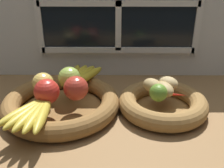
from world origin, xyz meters
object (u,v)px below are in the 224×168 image
object	(u,v)px
potato_oblong	(152,85)
apple_red_front	(47,91)
chili_pepper	(170,94)
lime_near	(158,93)
apple_green_back	(69,78)
banana_bunch_back	(81,75)
fruit_bowl_right	(163,103)
banana_bunch_front	(34,112)
potato_back	(168,83)
apple_red_right	(76,88)
potato_large	(164,89)
fruit_bowl_left	(62,103)
apple_golden_left	(43,84)

from	to	relation	value
potato_oblong	apple_red_front	bearing A→B (deg)	-166.68
chili_pepper	lime_near	bearing A→B (deg)	-140.74
apple_green_back	banana_bunch_back	xyz separation A→B (cm)	(3.12, 7.42, -2.28)
fruit_bowl_right	apple_red_front	bearing A→B (deg)	-171.93
apple_red_front	banana_bunch_back	bearing A→B (deg)	64.47
banana_bunch_front	potato_back	bearing A→B (deg)	23.40
apple_red_front	lime_near	bearing A→B (deg)	2.51
apple_red_front	apple_red_right	bearing A→B (deg)	14.97
potato_large	chili_pepper	bearing A→B (deg)	-28.79
fruit_bowl_right	potato_large	bearing A→B (deg)	0.00
potato_oblong	apple_red_right	bearing A→B (deg)	-167.25
fruit_bowl_left	apple_red_front	world-z (taller)	apple_red_front
potato_back	lime_near	distance (cm)	9.09
apple_red_right	potato_back	world-z (taller)	apple_red_right
apple_golden_left	banana_bunch_back	distance (cm)	16.13
banana_bunch_front	chili_pepper	distance (cm)	42.63
potato_oblong	potato_back	bearing A→B (deg)	15.95
apple_red_right	apple_red_front	bearing A→B (deg)	-165.03
apple_red_right	apple_golden_left	size ratio (longest dim) A/B	1.11
fruit_bowl_right	potato_oblong	xyz separation A→B (cm)	(-3.45, 2.69, 5.42)
apple_golden_left	potato_large	bearing A→B (deg)	-1.59
banana_bunch_back	potato_large	bearing A→B (deg)	-23.60
banana_bunch_back	lime_near	xyz separation A→B (cm)	(25.95, -16.14, 1.28)
apple_red_front	banana_bunch_back	size ratio (longest dim) A/B	0.40
potato_oblong	lime_near	distance (cm)	6.50
apple_golden_left	potato_oblong	world-z (taller)	apple_golden_left
fruit_bowl_right	chili_pepper	distance (cm)	4.59
fruit_bowl_right	lime_near	distance (cm)	7.48
apple_red_right	apple_green_back	world-z (taller)	apple_red_right
apple_green_back	potato_large	xyz separation A→B (cm)	(31.55, -5.00, -1.61)
apple_red_right	chili_pepper	bearing A→B (deg)	3.54
banana_bunch_front	apple_red_right	bearing A→B (deg)	44.66
apple_red_front	potato_large	world-z (taller)	apple_red_front
banana_bunch_back	chili_pepper	bearing A→B (deg)	-23.94
potato_oblong	potato_large	bearing A→B (deg)	-37.87
apple_red_front	potato_large	xyz separation A→B (cm)	(36.85, 5.23, -1.69)
banana_bunch_front	lime_near	world-z (taller)	lime_near
fruit_bowl_right	apple_red_front	world-z (taller)	apple_red_front
apple_golden_left	lime_near	size ratio (longest dim) A/B	1.24
fruit_bowl_right	chili_pepper	bearing A→B (deg)	-28.79
fruit_bowl_left	apple_red_front	distance (cm)	9.28
fruit_bowl_left	potato_large	distance (cm)	34.35
fruit_bowl_left	apple_golden_left	world-z (taller)	apple_golden_left
potato_oblong	banana_bunch_back	bearing A→B (deg)	158.71
apple_green_back	lime_near	distance (cm)	30.36
fruit_bowl_left	potato_large	world-z (taller)	potato_large
apple_golden_left	fruit_bowl_right	bearing A→B (deg)	-1.59
apple_red_front	banana_bunch_front	distance (cm)	8.78
banana_bunch_front	chili_pepper	world-z (taller)	banana_bunch_front
banana_bunch_front	potato_back	distance (cm)	44.44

